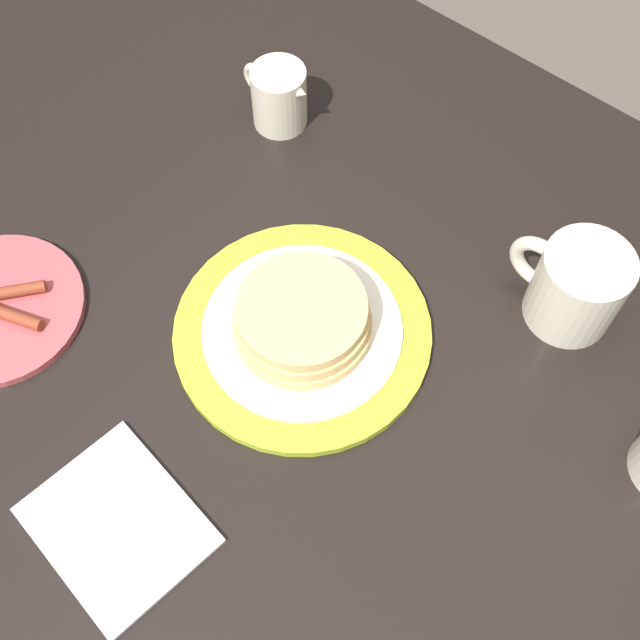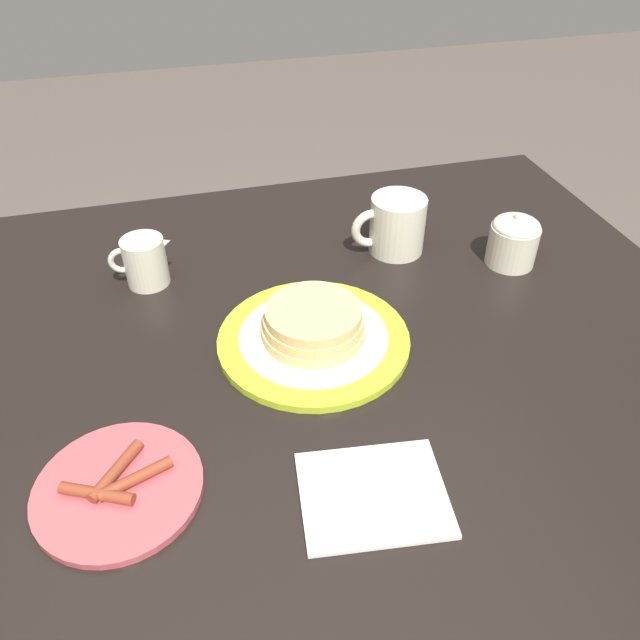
{
  "view_description": "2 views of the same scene",
  "coord_description": "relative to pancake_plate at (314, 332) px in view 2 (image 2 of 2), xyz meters",
  "views": [
    {
      "loc": [
        -0.33,
        0.27,
        1.54
      ],
      "look_at": [
        -0.06,
        -0.05,
        0.8
      ],
      "focal_mm": 45.0,
      "sensor_mm": 36.0,
      "label": 1
    },
    {
      "loc": [
        0.12,
        0.63,
        1.36
      ],
      "look_at": [
        -0.06,
        -0.05,
        0.8
      ],
      "focal_mm": 35.0,
      "sensor_mm": 36.0,
      "label": 2
    }
  ],
  "objects": [
    {
      "name": "ground_plane",
      "position": [
        0.05,
        0.03,
        -0.79
      ],
      "size": [
        8.0,
        8.0,
        0.0
      ],
      "primitive_type": "plane",
      "color": "#51473F"
    },
    {
      "name": "dining_table",
      "position": [
        0.05,
        0.03,
        -0.13
      ],
      "size": [
        1.36,
        1.09,
        0.77
      ],
      "color": "black",
      "rests_on": "ground_plane"
    },
    {
      "name": "pancake_plate",
      "position": [
        0.0,
        0.0,
        0.0
      ],
      "size": [
        0.28,
        0.28,
        0.06
      ],
      "color": "#AAC628",
      "rests_on": "dining_table"
    },
    {
      "name": "side_plate_bacon",
      "position": [
        0.28,
        0.19,
        -0.02
      ],
      "size": [
        0.19,
        0.19,
        0.02
      ],
      "color": "#B2474C",
      "rests_on": "dining_table"
    },
    {
      "name": "coffee_mug",
      "position": [
        -0.2,
        -0.21,
        0.03
      ],
      "size": [
        0.13,
        0.1,
        0.1
      ],
      "color": "beige",
      "rests_on": "dining_table"
    },
    {
      "name": "creamer_pitcher",
      "position": [
        0.22,
        -0.22,
        0.02
      ],
      "size": [
        0.11,
        0.07,
        0.09
      ],
      "color": "beige",
      "rests_on": "dining_table"
    },
    {
      "name": "sugar_bowl",
      "position": [
        -0.38,
        -0.12,
        0.02
      ],
      "size": [
        0.08,
        0.08,
        0.1
      ],
      "color": "beige",
      "rests_on": "dining_table"
    },
    {
      "name": "napkin",
      "position": [
        0.0,
        0.27,
        -0.02
      ],
      "size": [
        0.18,
        0.15,
        0.01
      ],
      "color": "silver",
      "rests_on": "dining_table"
    }
  ]
}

